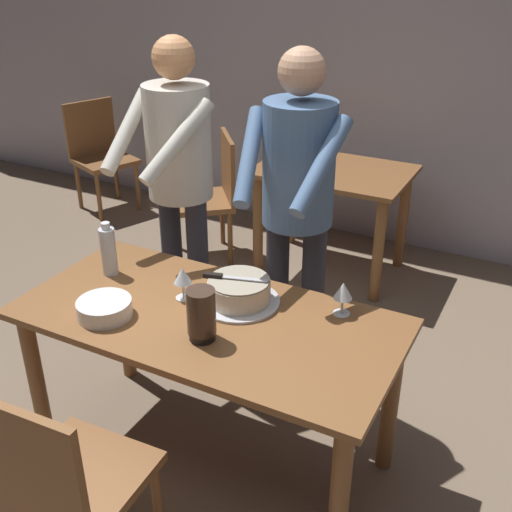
{
  "coord_description": "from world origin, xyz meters",
  "views": [
    {
      "loc": [
        1.16,
        -1.79,
        2.11
      ],
      "look_at": [
        0.07,
        0.3,
        0.9
      ],
      "focal_mm": 43.88,
      "sensor_mm": 36.0,
      "label": 1
    }
  ],
  "objects_px": {
    "water_bottle": "(108,250)",
    "cake_knife": "(222,277)",
    "person_standing_beside": "(179,172)",
    "background_chair_2": "(100,152)",
    "cake_on_platter": "(239,292)",
    "background_chair_1": "(211,193)",
    "main_dining_table": "(208,340)",
    "wine_glass_near": "(183,277)",
    "background_table": "(333,192)",
    "hurricane_lamp": "(201,314)",
    "wine_glass_far": "(343,292)",
    "chair_near_side": "(62,481)",
    "plate_stack": "(105,308)",
    "person_cutting_cake": "(297,197)"
  },
  "relations": [
    {
      "from": "hurricane_lamp",
      "to": "person_cutting_cake",
      "type": "bearing_deg",
      "value": 86.07
    },
    {
      "from": "water_bottle",
      "to": "cake_knife",
      "type": "bearing_deg",
      "value": 2.63
    },
    {
      "from": "main_dining_table",
      "to": "water_bottle",
      "type": "bearing_deg",
      "value": 170.05
    },
    {
      "from": "wine_glass_far",
      "to": "person_cutting_cake",
      "type": "relative_size",
      "value": 0.08
    },
    {
      "from": "cake_on_platter",
      "to": "person_standing_beside",
      "type": "xyz_separation_m",
      "value": [
        -0.6,
        0.47,
        0.27
      ]
    },
    {
      "from": "cake_on_platter",
      "to": "cake_knife",
      "type": "xyz_separation_m",
      "value": [
        -0.07,
        -0.02,
        0.06
      ]
    },
    {
      "from": "hurricane_lamp",
      "to": "person_cutting_cake",
      "type": "relative_size",
      "value": 0.12
    },
    {
      "from": "background_chair_1",
      "to": "background_chair_2",
      "type": "distance_m",
      "value": 1.37
    },
    {
      "from": "main_dining_table",
      "to": "cake_on_platter",
      "type": "xyz_separation_m",
      "value": [
        0.07,
        0.15,
        0.17
      ]
    },
    {
      "from": "wine_glass_far",
      "to": "wine_glass_near",
      "type": "bearing_deg",
      "value": -163.06
    },
    {
      "from": "plate_stack",
      "to": "hurricane_lamp",
      "type": "distance_m",
      "value": 0.44
    },
    {
      "from": "plate_stack",
      "to": "hurricane_lamp",
      "type": "relative_size",
      "value": 1.05
    },
    {
      "from": "person_standing_beside",
      "to": "chair_near_side",
      "type": "relative_size",
      "value": 1.91
    },
    {
      "from": "cake_knife",
      "to": "background_chair_1",
      "type": "xyz_separation_m",
      "value": [
        -1.04,
        1.6,
        -0.37
      ]
    },
    {
      "from": "main_dining_table",
      "to": "background_chair_2",
      "type": "height_order",
      "value": "background_chair_2"
    },
    {
      "from": "background_table",
      "to": "plate_stack",
      "type": "bearing_deg",
      "value": -94.12
    },
    {
      "from": "wine_glass_far",
      "to": "chair_near_side",
      "type": "relative_size",
      "value": 0.16
    },
    {
      "from": "water_bottle",
      "to": "cake_on_platter",
      "type": "bearing_deg",
      "value": 4.14
    },
    {
      "from": "chair_near_side",
      "to": "background_table",
      "type": "relative_size",
      "value": 0.9
    },
    {
      "from": "person_cutting_cake",
      "to": "water_bottle",
      "type": "bearing_deg",
      "value": -144.7
    },
    {
      "from": "cake_knife",
      "to": "water_bottle",
      "type": "xyz_separation_m",
      "value": [
        -0.57,
        -0.03,
        -0.0
      ]
    },
    {
      "from": "chair_near_side",
      "to": "background_chair_2",
      "type": "relative_size",
      "value": 1.0
    },
    {
      "from": "wine_glass_far",
      "to": "water_bottle",
      "type": "xyz_separation_m",
      "value": [
        -1.05,
        -0.16,
        0.01
      ]
    },
    {
      "from": "background_chair_2",
      "to": "cake_on_platter",
      "type": "bearing_deg",
      "value": -38.77
    },
    {
      "from": "main_dining_table",
      "to": "cake_on_platter",
      "type": "bearing_deg",
      "value": 65.44
    },
    {
      "from": "main_dining_table",
      "to": "person_standing_beside",
      "type": "height_order",
      "value": "person_standing_beside"
    },
    {
      "from": "water_bottle",
      "to": "main_dining_table",
      "type": "bearing_deg",
      "value": -9.95
    },
    {
      "from": "cake_on_platter",
      "to": "background_chair_1",
      "type": "bearing_deg",
      "value": 125.14
    },
    {
      "from": "cake_knife",
      "to": "chair_near_side",
      "type": "xyz_separation_m",
      "value": [
        -0.11,
        -0.88,
        -0.37
      ]
    },
    {
      "from": "main_dining_table",
      "to": "wine_glass_far",
      "type": "distance_m",
      "value": 0.59
    },
    {
      "from": "water_bottle",
      "to": "hurricane_lamp",
      "type": "distance_m",
      "value": 0.69
    },
    {
      "from": "wine_glass_near",
      "to": "background_chair_2",
      "type": "bearing_deg",
      "value": 137.4
    },
    {
      "from": "wine_glass_far",
      "to": "background_chair_2",
      "type": "bearing_deg",
      "value": 147.1
    },
    {
      "from": "main_dining_table",
      "to": "background_table",
      "type": "distance_m",
      "value": 1.94
    },
    {
      "from": "background_table",
      "to": "water_bottle",
      "type": "bearing_deg",
      "value": -101.26
    },
    {
      "from": "cake_on_platter",
      "to": "cake_knife",
      "type": "distance_m",
      "value": 0.1
    },
    {
      "from": "cake_knife",
      "to": "person_standing_beside",
      "type": "distance_m",
      "value": 0.75
    },
    {
      "from": "plate_stack",
      "to": "wine_glass_far",
      "type": "distance_m",
      "value": 0.95
    },
    {
      "from": "person_standing_beside",
      "to": "background_chair_2",
      "type": "bearing_deg",
      "value": 141.09
    },
    {
      "from": "cake_on_platter",
      "to": "water_bottle",
      "type": "relative_size",
      "value": 1.36
    },
    {
      "from": "chair_near_side",
      "to": "background_table",
      "type": "height_order",
      "value": "chair_near_side"
    },
    {
      "from": "cake_knife",
      "to": "hurricane_lamp",
      "type": "height_order",
      "value": "hurricane_lamp"
    },
    {
      "from": "main_dining_table",
      "to": "background_table",
      "type": "height_order",
      "value": "main_dining_table"
    },
    {
      "from": "cake_knife",
      "to": "wine_glass_far",
      "type": "xyz_separation_m",
      "value": [
        0.48,
        0.14,
        -0.01
      ]
    },
    {
      "from": "person_cutting_cake",
      "to": "cake_on_platter",
      "type": "bearing_deg",
      "value": -96.83
    },
    {
      "from": "person_standing_beside",
      "to": "background_chair_2",
      "type": "distance_m",
      "value": 2.43
    },
    {
      "from": "cake_on_platter",
      "to": "person_cutting_cake",
      "type": "bearing_deg",
      "value": 83.17
    },
    {
      "from": "person_cutting_cake",
      "to": "chair_near_side",
      "type": "distance_m",
      "value": 1.48
    },
    {
      "from": "person_cutting_cake",
      "to": "chair_near_side",
      "type": "relative_size",
      "value": 1.91
    },
    {
      "from": "cake_on_platter",
      "to": "wine_glass_near",
      "type": "relative_size",
      "value": 2.36
    }
  ]
}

